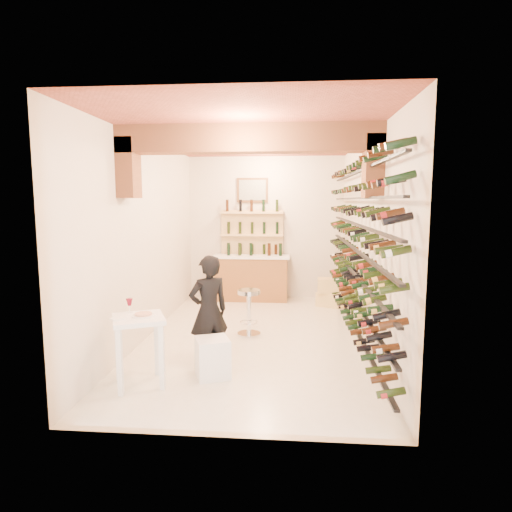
{
  "coord_description": "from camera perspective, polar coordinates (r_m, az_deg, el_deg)",
  "views": [
    {
      "loc": [
        0.58,
        -6.74,
        2.21
      ],
      "look_at": [
        0.0,
        0.3,
        1.3
      ],
      "focal_mm": 30.04,
      "sensor_mm": 36.0,
      "label": 1
    }
  ],
  "objects": [
    {
      "name": "white_stool",
      "position": [
        5.58,
        -5.81,
        -13.3
      ],
      "size": [
        0.52,
        0.52,
        0.5
      ],
      "primitive_type": "cube",
      "rotation": [
        0.0,
        0.0,
        0.38
      ],
      "color": "white",
      "rests_on": "ground"
    },
    {
      "name": "room_shell",
      "position": [
        6.5,
        -0.41,
        7.7
      ],
      "size": [
        3.52,
        6.02,
        3.21
      ],
      "color": "beige",
      "rests_on": "ground"
    },
    {
      "name": "crate_upper",
      "position": [
        9.15,
        9.79,
        -3.89
      ],
      "size": [
        0.53,
        0.38,
        0.29
      ],
      "primitive_type": "cube",
      "rotation": [
        0.0,
        0.0,
        -0.06
      ],
      "color": "#DDC279",
      "rests_on": "crate_lower"
    },
    {
      "name": "wine_rack",
      "position": [
        6.84,
        12.69,
        1.61
      ],
      "size": [
        0.32,
        5.7,
        2.56
      ],
      "color": "black",
      "rests_on": "ground"
    },
    {
      "name": "chrome_barstool",
      "position": [
        7.12,
        -0.95,
        -7.05
      ],
      "size": [
        0.39,
        0.39,
        0.76
      ],
      "rotation": [
        0.0,
        0.0,
        -0.29
      ],
      "color": "silver",
      "rests_on": "ground"
    },
    {
      "name": "ground",
      "position": [
        7.12,
        -0.2,
        -10.75
      ],
      "size": [
        6.0,
        6.0,
        0.0
      ],
      "primitive_type": "plane",
      "color": "beige",
      "rests_on": "ground"
    },
    {
      "name": "crate_lower",
      "position": [
        9.21,
        9.75,
        -5.69
      ],
      "size": [
        0.59,
        0.52,
        0.3
      ],
      "primitive_type": "cube",
      "rotation": [
        0.0,
        0.0,
        -0.43
      ],
      "color": "#DDC279",
      "rests_on": "ground"
    },
    {
      "name": "back_shelving",
      "position": [
        9.72,
        -0.51,
        1.2
      ],
      "size": [
        1.4,
        0.31,
        2.73
      ],
      "color": "#D6B378",
      "rests_on": "ground"
    },
    {
      "name": "back_counter",
      "position": [
        9.58,
        -0.63,
        -2.74
      ],
      "size": [
        1.7,
        0.62,
        1.29
      ],
      "color": "#935D2D",
      "rests_on": "ground"
    },
    {
      "name": "tasting_table",
      "position": [
        5.37,
        -15.36,
        -9.35
      ],
      "size": [
        0.77,
        0.77,
        1.02
      ],
      "rotation": [
        0.0,
        0.0,
        0.43
      ],
      "color": "white",
      "rests_on": "ground"
    },
    {
      "name": "person",
      "position": [
        5.77,
        -6.32,
        -7.34
      ],
      "size": [
        0.66,
        0.61,
        1.51
      ],
      "primitive_type": "imported",
      "rotation": [
        0.0,
        0.0,
        3.74
      ],
      "color": "black",
      "rests_on": "ground"
    }
  ]
}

